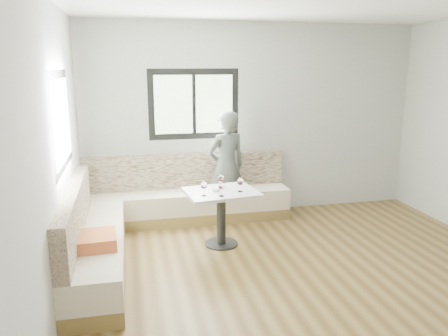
{
  "coord_description": "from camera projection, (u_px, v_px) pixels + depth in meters",
  "views": [
    {
      "loc": [
        -1.85,
        -3.71,
        2.19
      ],
      "look_at": [
        -0.71,
        1.39,
        0.96
      ],
      "focal_mm": 35.0,
      "sensor_mm": 36.0,
      "label": 1
    }
  ],
  "objects": [
    {
      "name": "banquette",
      "position": [
        152.0,
        215.0,
        5.55
      ],
      "size": [
        2.9,
        2.8,
        0.95
      ],
      "color": "olive",
      "rests_on": "ground"
    },
    {
      "name": "room",
      "position": [
        318.0,
        149.0,
        4.15
      ],
      "size": [
        5.01,
        5.01,
        2.81
      ],
      "color": "brown",
      "rests_on": "ground"
    },
    {
      "name": "wine_glass_a",
      "position": [
        204.0,
        186.0,
        5.09
      ],
      "size": [
        0.08,
        0.08,
        0.18
      ],
      "color": "white",
      "rests_on": "table"
    },
    {
      "name": "wine_glass_d",
      "position": [
        221.0,
        179.0,
        5.41
      ],
      "size": [
        0.08,
        0.08,
        0.18
      ],
      "color": "white",
      "rests_on": "table"
    },
    {
      "name": "person",
      "position": [
        226.0,
        167.0,
        6.13
      ],
      "size": [
        0.66,
        0.53,
        1.59
      ],
      "primitive_type": "imported",
      "rotation": [
        0.0,
        0.0,
        3.43
      ],
      "color": "#4B514D",
      "rests_on": "ground"
    },
    {
      "name": "olive_ramekin",
      "position": [
        216.0,
        189.0,
        5.32
      ],
      "size": [
        0.1,
        0.1,
        0.04
      ],
      "color": "white",
      "rests_on": "table"
    },
    {
      "name": "wine_glass_c",
      "position": [
        240.0,
        182.0,
        5.26
      ],
      "size": [
        0.08,
        0.08,
        0.18
      ],
      "color": "white",
      "rests_on": "table"
    },
    {
      "name": "wine_glass_b",
      "position": [
        221.0,
        186.0,
        5.08
      ],
      "size": [
        0.08,
        0.08,
        0.18
      ],
      "color": "white",
      "rests_on": "table"
    },
    {
      "name": "table",
      "position": [
        221.0,
        205.0,
        5.36
      ],
      "size": [
        0.92,
        0.76,
        0.7
      ],
      "rotation": [
        0.0,
        0.0,
        0.12
      ],
      "color": "black",
      "rests_on": "ground"
    }
  ]
}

